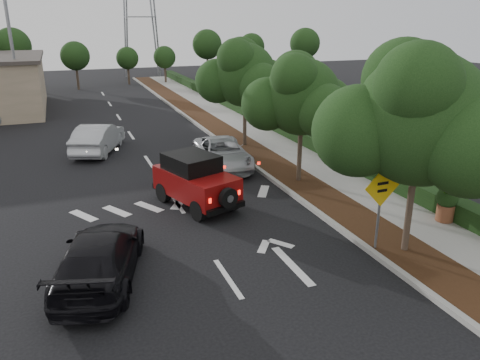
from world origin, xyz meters
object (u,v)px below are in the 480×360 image
silver_suv_ahead (222,153)px  black_suv_oncoming (100,257)px  red_jeep (193,180)px  speed_hump_sign (381,197)px

silver_suv_ahead → black_suv_oncoming: size_ratio=1.02×
silver_suv_ahead → black_suv_oncoming: (-6.49, -8.65, 0.02)m
red_jeep → speed_hump_sign: bearing=-72.9°
silver_suv_ahead → speed_hump_sign: 10.16m
red_jeep → black_suv_oncoming: (-3.88, -4.47, -0.31)m
red_jeep → black_suv_oncoming: 5.93m
black_suv_oncoming → speed_hump_sign: size_ratio=1.84×
speed_hump_sign → silver_suv_ahead: bearing=97.5°
black_suv_oncoming → silver_suv_ahead: bearing=-110.8°
red_jeep → silver_suv_ahead: (2.60, 4.18, -0.33)m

